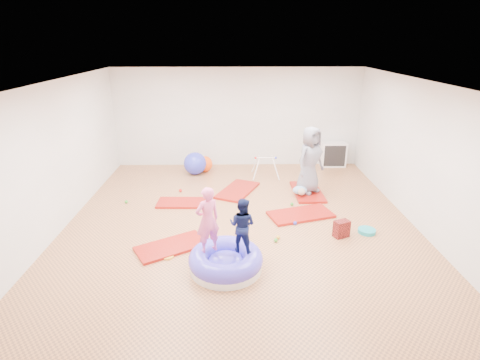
{
  "coord_description": "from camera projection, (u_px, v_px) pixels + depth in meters",
  "views": [
    {
      "loc": [
        -0.13,
        -6.62,
        3.52
      ],
      "look_at": [
        0.0,
        0.3,
        0.9
      ],
      "focal_mm": 28.0,
      "sensor_mm": 36.0,
      "label": 1
    }
  ],
  "objects": [
    {
      "name": "room",
      "position": [
        240.0,
        161.0,
        6.95
      ],
      "size": [
        7.01,
        8.01,
        2.81
      ],
      "color": "#C38048",
      "rests_on": "ground"
    },
    {
      "name": "gym_mat_front_left",
      "position": [
        171.0,
        246.0,
        6.72
      ],
      "size": [
        1.37,
        1.16,
        0.05
      ],
      "primitive_type": "cube",
      "rotation": [
        0.0,
        0.0,
        0.54
      ],
      "color": "#AA211E",
      "rests_on": "ground"
    },
    {
      "name": "gym_mat_mid_left",
      "position": [
        183.0,
        203.0,
        8.51
      ],
      "size": [
        1.17,
        0.61,
        0.05
      ],
      "primitive_type": "cube",
      "rotation": [
        0.0,
        0.0,
        -0.03
      ],
      "color": "#AA211E",
      "rests_on": "ground"
    },
    {
      "name": "gym_mat_center_back",
      "position": [
        238.0,
        190.0,
        9.19
      ],
      "size": [
        1.16,
        1.48,
        0.05
      ],
      "primitive_type": "cube",
      "rotation": [
        0.0,
        0.0,
        1.13
      ],
      "color": "#AA211E",
      "rests_on": "ground"
    },
    {
      "name": "gym_mat_right",
      "position": [
        301.0,
        214.0,
        7.93
      ],
      "size": [
        1.47,
        1.03,
        0.06
      ],
      "primitive_type": "cube",
      "rotation": [
        0.0,
        0.0,
        0.3
      ],
      "color": "#AA211E",
      "rests_on": "ground"
    },
    {
      "name": "gym_mat_rear_right",
      "position": [
        307.0,
        192.0,
        9.11
      ],
      "size": [
        0.68,
        1.33,
        0.05
      ],
      "primitive_type": "cube",
      "rotation": [
        0.0,
        0.0,
        1.59
      ],
      "color": "#AA211E",
      "rests_on": "ground"
    },
    {
      "name": "inflatable_cushion",
      "position": [
        226.0,
        261.0,
        6.06
      ],
      "size": [
        1.21,
        1.21,
        0.38
      ],
      "rotation": [
        0.0,
        0.0,
        0.26
      ],
      "color": "white",
      "rests_on": "ground"
    },
    {
      "name": "child_pink",
      "position": [
        207.0,
        217.0,
        5.85
      ],
      "size": [
        0.48,
        0.43,
        1.11
      ],
      "primitive_type": "imported",
      "rotation": [
        0.0,
        0.0,
        3.66
      ],
      "color": "pink",
      "rests_on": "inflatable_cushion"
    },
    {
      "name": "child_navy",
      "position": [
        242.0,
        222.0,
        5.89
      ],
      "size": [
        0.55,
        0.5,
        0.92
      ],
      "primitive_type": "imported",
      "rotation": [
        0.0,
        0.0,
        2.71
      ],
      "color": "#0F1745",
      "rests_on": "inflatable_cushion"
    },
    {
      "name": "adult_caregiver",
      "position": [
        310.0,
        160.0,
        8.77
      ],
      "size": [
        0.93,
        0.88,
        1.59
      ],
      "primitive_type": "imported",
      "rotation": [
        0.0,
        0.0,
        0.67
      ],
      "color": "slate",
      "rests_on": "gym_mat_rear_right"
    },
    {
      "name": "infant",
      "position": [
        301.0,
        190.0,
        8.83
      ],
      "size": [
        0.36,
        0.37,
        0.21
      ],
      "color": "#89B0D9",
      "rests_on": "gym_mat_rear_right"
    },
    {
      "name": "ball_pit_balls",
      "position": [
        235.0,
        219.0,
        7.7
      ],
      "size": [
        3.84,
        3.08,
        0.08
      ],
      "color": "#3138D5",
      "rests_on": "ground"
    },
    {
      "name": "exercise_ball_blue",
      "position": [
        195.0,
        163.0,
        10.28
      ],
      "size": [
        0.62,
        0.62,
        0.62
      ],
      "primitive_type": "sphere",
      "color": "#3138D5",
      "rests_on": "ground"
    },
    {
      "name": "exercise_ball_orange",
      "position": [
        205.0,
        164.0,
        10.5
      ],
      "size": [
        0.45,
        0.45,
        0.45
      ],
      "primitive_type": "sphere",
      "color": "#FF4F0E",
      "rests_on": "ground"
    },
    {
      "name": "infant_play_gym",
      "position": [
        265.0,
        164.0,
        10.04
      ],
      "size": [
        0.73,
        0.69,
        0.56
      ],
      "rotation": [
        0.0,
        0.0,
        -0.07
      ],
      "color": "white",
      "rests_on": "ground"
    },
    {
      "name": "cube_shelf",
      "position": [
        333.0,
        154.0,
        10.91
      ],
      "size": [
        0.71,
        0.35,
        0.71
      ],
      "color": "white",
      "rests_on": "ground"
    },
    {
      "name": "balance_disc",
      "position": [
        367.0,
        231.0,
        7.23
      ],
      "size": [
        0.34,
        0.34,
        0.07
      ],
      "primitive_type": "cylinder",
      "color": "teal",
      "rests_on": "ground"
    },
    {
      "name": "backpack",
      "position": [
        341.0,
        229.0,
        7.05
      ],
      "size": [
        0.33,
        0.27,
        0.33
      ],
      "primitive_type": "cube",
      "rotation": [
        0.0,
        0.0,
        0.41
      ],
      "color": "#A92320",
      "rests_on": "ground"
    },
    {
      "name": "yellow_toy",
      "position": [
        168.0,
        256.0,
        6.43
      ],
      "size": [
        0.21,
        0.21,
        0.03
      ],
      "primitive_type": "cylinder",
      "color": "yellow",
      "rests_on": "ground"
    }
  ]
}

